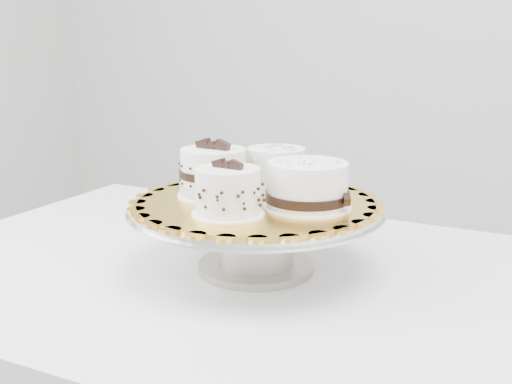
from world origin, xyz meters
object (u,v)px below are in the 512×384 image
at_px(cake_stand, 256,225).
at_px(cake_swirl, 228,193).
at_px(table, 247,319).
at_px(cake_banded, 213,174).
at_px(cake_dots, 276,169).
at_px(cake_board, 256,203).
at_px(cake_ribbon, 308,187).

xyz_separation_m(cake_stand, cake_swirl, (-0.00, -0.09, 0.07)).
xyz_separation_m(table, cake_banded, (-0.06, 0.01, 0.23)).
height_order(table, cake_stand, cake_stand).
distance_m(cake_banded, cake_dots, 0.11).
bearing_deg(cake_swirl, cake_stand, 94.84).
distance_m(table, cake_swirl, 0.24).
bearing_deg(cake_stand, table, -154.79).
distance_m(table, cake_dots, 0.25).
relative_size(cake_stand, cake_banded, 3.45).
bearing_deg(cake_dots, cake_board, -113.84).
bearing_deg(cake_ribbon, cake_swirl, -158.47).
distance_m(cake_stand, cake_banded, 0.11).
distance_m(cake_banded, cake_ribbon, 0.16).
bearing_deg(cake_board, table, -154.79).
height_order(cake_board, cake_dots, cake_dots).
height_order(cake_stand, cake_swirl, cake_swirl).
bearing_deg(cake_banded, cake_swirl, -44.99).
bearing_deg(cake_banded, cake_board, 4.07).
relative_size(table, cake_dots, 9.24).
xyz_separation_m(table, cake_ribbon, (0.10, 0.01, 0.23)).
xyz_separation_m(cake_banded, cake_ribbon, (0.16, -0.00, -0.00)).
distance_m(table, cake_ribbon, 0.25).
relative_size(cake_banded, cake_dots, 0.91).
bearing_deg(cake_stand, cake_ribbon, -0.34).
distance_m(cake_dots, cake_ribbon, 0.12).
relative_size(cake_board, cake_ribbon, 2.35).
distance_m(cake_board, cake_dots, 0.09).
height_order(table, cake_ribbon, cake_ribbon).
xyz_separation_m(table, cake_board, (0.01, 0.01, 0.20)).
bearing_deg(cake_banded, cake_dots, 52.84).
relative_size(cake_stand, cake_dots, 3.15).
distance_m(cake_stand, cake_dots, 0.11).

